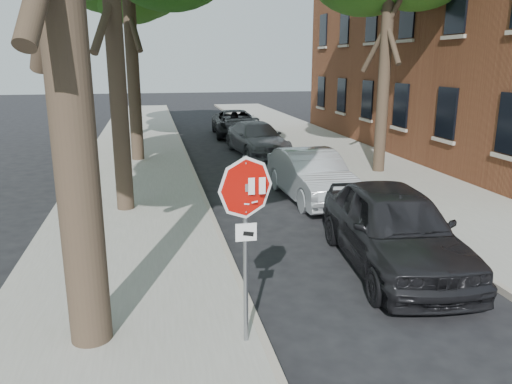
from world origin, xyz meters
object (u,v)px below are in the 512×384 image
Objects in this scene: stop_sign at (246,215)px; car_b at (311,175)px; car_c at (257,138)px; car_d at (236,123)px; car_a at (393,227)px.

stop_sign is 8.08m from car_b.
car_d is at bearing 83.73° from car_c.
car_a is at bearing -86.92° from car_d.
car_d is (0.00, 5.48, 0.01)m from car_c.
stop_sign is 0.60× the size of car_b.
car_c is 0.95× the size of car_d.
stop_sign is 20.62m from car_d.
stop_sign is at bearing -96.15° from car_d.
car_d is at bearing 95.87° from car_a.
stop_sign is 15.24m from car_c.
stop_sign is 4.16m from car_a.
car_a is 0.96× the size of car_d.
car_b is at bearing -86.92° from car_d.
stop_sign reaches higher than car_a.
car_b is (3.30, 7.28, -1.24)m from stop_sign.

